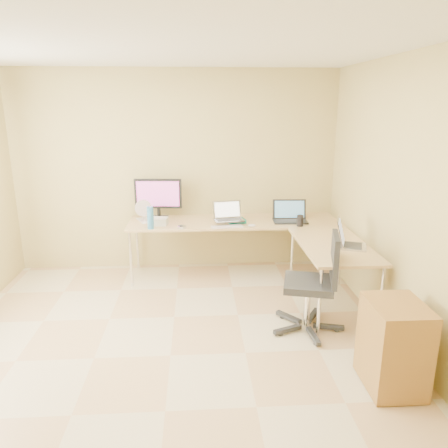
{
  "coord_description": "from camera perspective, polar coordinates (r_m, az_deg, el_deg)",
  "views": [
    {
      "loc": [
        0.26,
        -3.38,
        2.16
      ],
      "look_at": [
        0.55,
        1.1,
        0.9
      ],
      "focal_mm": 34.4,
      "sensor_mm": 36.0,
      "label": 1
    }
  ],
  "objects": [
    {
      "name": "floor",
      "position": [
        4.02,
        -7.12,
        -16.96
      ],
      "size": [
        4.5,
        4.5,
        0.0
      ],
      "primitive_type": "plane",
      "color": "beige",
      "rests_on": "ground"
    },
    {
      "name": "ceiling",
      "position": [
        3.42,
        -8.7,
        22.87
      ],
      "size": [
        4.5,
        4.5,
        0.0
      ],
      "primitive_type": "plane",
      "rotation": [
        3.14,
        0.0,
        0.0
      ],
      "color": "white",
      "rests_on": "ground"
    },
    {
      "name": "wall_back",
      "position": [
        5.7,
        -6.33,
        6.91
      ],
      "size": [
        4.5,
        0.0,
        4.5
      ],
      "primitive_type": "plane",
      "rotation": [
        1.57,
        0.0,
        0.0
      ],
      "color": "tan",
      "rests_on": "ground"
    },
    {
      "name": "wall_front",
      "position": [
        1.45,
        -14.17,
        -21.51
      ],
      "size": [
        4.5,
        0.0,
        4.5
      ],
      "primitive_type": "plane",
      "rotation": [
        -1.57,
        0.0,
        0.0
      ],
      "color": "tan",
      "rests_on": "ground"
    },
    {
      "name": "wall_right",
      "position": [
        3.95,
        24.21,
        1.67
      ],
      "size": [
        0.0,
        4.5,
        4.5
      ],
      "primitive_type": "plane",
      "rotation": [
        1.57,
        0.0,
        -1.57
      ],
      "color": "tan",
      "rests_on": "ground"
    },
    {
      "name": "desk_main",
      "position": [
        5.55,
        1.3,
        -3.19
      ],
      "size": [
        2.65,
        0.7,
        0.73
      ],
      "primitive_type": "cube",
      "color": "tan",
      "rests_on": "ground"
    },
    {
      "name": "desk_return",
      "position": [
        4.82,
        14.07,
        -6.7
      ],
      "size": [
        0.7,
        1.3,
        0.73
      ],
      "primitive_type": "cube",
      "color": "tan",
      "rests_on": "ground"
    },
    {
      "name": "monitor",
      "position": [
        5.58,
        -8.72,
        3.37
      ],
      "size": [
        0.62,
        0.25,
        0.52
      ],
      "primitive_type": "cube",
      "rotation": [
        0.0,
        0.0,
        -0.09
      ],
      "color": "black",
      "rests_on": "desk_main"
    },
    {
      "name": "book_stack",
      "position": [
        5.4,
        1.45,
        0.58
      ],
      "size": [
        0.27,
        0.33,
        0.05
      ],
      "primitive_type": "cube",
      "rotation": [
        0.0,
        0.0,
        0.24
      ],
      "color": "#137967",
      "rests_on": "desk_main"
    },
    {
      "name": "laptop_center",
      "position": [
        5.25,
        0.62,
        1.68
      ],
      "size": [
        0.39,
        0.32,
        0.23
      ],
      "primitive_type": "cube",
      "rotation": [
        0.0,
        0.0,
        0.16
      ],
      "color": "#A4A5B1",
      "rests_on": "desk_main"
    },
    {
      "name": "laptop_black",
      "position": [
        5.43,
        8.84,
        1.67
      ],
      "size": [
        0.44,
        0.33,
        0.27
      ],
      "primitive_type": "cube",
      "rotation": [
        0.0,
        0.0,
        -0.05
      ],
      "color": "black",
      "rests_on": "desk_main"
    },
    {
      "name": "keyboard",
      "position": [
        5.15,
        0.4,
        -0.35
      ],
      "size": [
        0.39,
        0.16,
        0.02
      ],
      "primitive_type": "cube",
      "rotation": [
        0.0,
        0.0,
        0.14
      ],
      "color": "beige",
      "rests_on": "desk_main"
    },
    {
      "name": "mouse",
      "position": [
        5.18,
        3.71,
        -0.2
      ],
      "size": [
        0.11,
        0.08,
        0.03
      ],
      "primitive_type": "ellipsoid",
      "rotation": [
        0.0,
        0.0,
        0.27
      ],
      "color": "silver",
      "rests_on": "desk_main"
    },
    {
      "name": "mug",
      "position": [
        5.33,
        -9.56,
        0.44
      ],
      "size": [
        0.14,
        0.14,
        0.1
      ],
      "primitive_type": "imported",
      "rotation": [
        0.0,
        0.0,
        -0.4
      ],
      "color": "silver",
      "rests_on": "desk_main"
    },
    {
      "name": "cd_stack",
      "position": [
        5.14,
        -5.63,
        -0.41
      ],
      "size": [
        0.14,
        0.14,
        0.03
      ],
      "primitive_type": "cylinder",
      "rotation": [
        0.0,
        0.0,
        0.34
      ],
      "color": "white",
      "rests_on": "desk_main"
    },
    {
      "name": "water_bottle",
      "position": [
        5.13,
        -9.76,
        0.83
      ],
      "size": [
        0.08,
        0.08,
        0.27
      ],
      "primitive_type": "cylinder",
      "rotation": [
        0.0,
        0.0,
        0.03
      ],
      "color": "teal",
      "rests_on": "desk_main"
    },
    {
      "name": "papers",
      "position": [
        5.56,
        -10.17,
        0.54
      ],
      "size": [
        0.32,
        0.36,
        0.01
      ],
      "primitive_type": "cube",
      "rotation": [
        0.0,
        0.0,
        0.42
      ],
      "color": "silver",
      "rests_on": "desk_main"
    },
    {
      "name": "white_box",
      "position": [
        5.32,
        -8.77,
        0.36
      ],
      "size": [
        0.25,
        0.2,
        0.08
      ],
      "primitive_type": "cube",
      "rotation": [
        0.0,
        0.0,
        -0.14
      ],
      "color": "beige",
      "rests_on": "desk_main"
    },
    {
      "name": "desk_fan",
      "position": [
        5.44,
        -10.59,
        1.61
      ],
      "size": [
        0.26,
        0.26,
        0.27
      ],
      "primitive_type": "cylinder",
      "rotation": [
        0.0,
        0.0,
        0.26
      ],
      "color": "beige",
      "rests_on": "desk_main"
    },
    {
      "name": "black_cup",
      "position": [
        5.27,
        10.08,
        0.45
      ],
      "size": [
        0.09,
        0.09,
        0.14
      ],
      "primitive_type": "cylinder",
      "rotation": [
        0.0,
        0.0,
        -0.12
      ],
      "color": "black",
      "rests_on": "desk_main"
    },
    {
      "name": "laptop_return",
      "position": [
        4.61,
        16.65,
        -1.54
      ],
      "size": [
        0.43,
        0.39,
        0.24
      ],
      "primitive_type": "cube",
      "rotation": [
        0.0,
        0.0,
        1.21
      ],
      "color": "silver",
      "rests_on": "desk_return"
    },
    {
      "name": "office_chair",
      "position": [
        4.27,
        11.16,
        -7.57
      ],
      "size": [
        0.73,
        0.73,
        1.0
      ],
      "primitive_type": "cube",
      "rotation": [
        0.0,
        0.0,
        -0.25
      ],
      "color": "#282828",
      "rests_on": "ground"
    },
    {
      "name": "cabinet",
      "position": [
        3.69,
        21.61,
        -14.76
      ],
      "size": [
        0.41,
        0.51,
        0.7
      ],
      "primitive_type": "cube",
      "rotation": [
        0.0,
        0.0,
        -0.01
      ],
      "color": "brown",
      "rests_on": "ground"
    }
  ]
}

